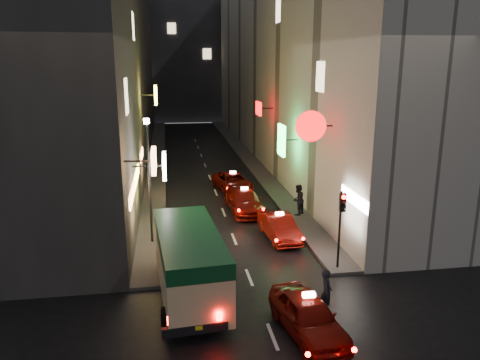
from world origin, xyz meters
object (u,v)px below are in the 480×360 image
taxi_near (308,312)px  pedestrian_crossing (327,290)px  traffic_light (342,214)px  lamp_post (149,173)px  minibus (189,257)px

taxi_near → pedestrian_crossing: size_ratio=2.59×
pedestrian_crossing → traffic_light: bearing=-11.7°
traffic_light → lamp_post: (-8.20, 4.53, 1.04)m
lamp_post → taxi_near: bearing=-59.0°
pedestrian_crossing → traffic_light: 4.21m
minibus → lamp_post: size_ratio=1.05×
pedestrian_crossing → lamp_post: 10.57m
traffic_light → lamp_post: 9.42m
taxi_near → pedestrian_crossing: pedestrian_crossing is taller
pedestrian_crossing → lamp_post: size_ratio=0.33×
minibus → taxi_near: (3.82, -3.11, -0.94)m
minibus → traffic_light: size_ratio=1.87×
minibus → taxi_near: size_ratio=1.24×
minibus → traffic_light: bearing=11.7°
taxi_near → lamp_post: 10.91m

